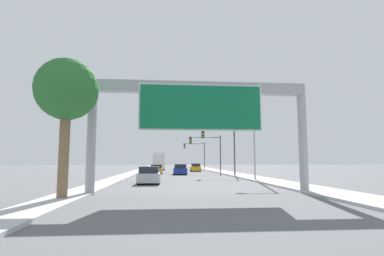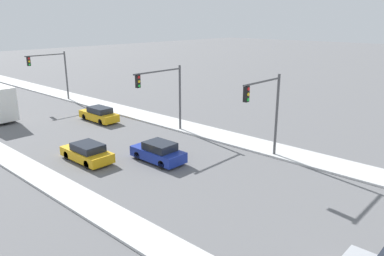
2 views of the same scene
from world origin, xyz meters
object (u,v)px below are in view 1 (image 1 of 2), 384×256
at_px(car_near_left, 180,170).
at_px(traffic_light_mid_block, 210,147).
at_px(truck_box_primary, 159,162).
at_px(traffic_light_near_intersection, 223,143).
at_px(car_far_left, 156,169).
at_px(traffic_light_far_intersection, 197,151).
at_px(palm_tree_foreground, 67,91).
at_px(street_lamp_right, 251,130).
at_px(sign_gantry, 201,108).
at_px(car_near_right, 149,175).
at_px(car_mid_right, 195,168).

bearing_deg(car_near_left, traffic_light_mid_block, 41.02).
height_order(truck_box_primary, traffic_light_near_intersection, traffic_light_near_intersection).
xyz_separation_m(car_far_left, traffic_light_far_intersection, (8.62, 20.46, 3.55)).
height_order(car_near_left, truck_box_primary, truck_box_primary).
height_order(palm_tree_foreground, street_lamp_right, street_lamp_right).
bearing_deg(car_near_left, traffic_light_far_intersection, 78.13).
distance_m(sign_gantry, palm_tree_foreground, 7.56).
xyz_separation_m(palm_tree_foreground, street_lamp_right, (13.72, 14.01, -0.38)).
distance_m(truck_box_primary, street_lamp_right, 37.07).
height_order(sign_gantry, car_far_left, sign_gantry).
height_order(car_near_right, street_lamp_right, street_lamp_right).
xyz_separation_m(car_near_right, traffic_light_far_intersection, (8.62, 41.38, 3.51)).
xyz_separation_m(car_mid_right, traffic_light_near_intersection, (1.82, -18.34, 3.53)).
bearing_deg(street_lamp_right, car_mid_right, 96.47).
xyz_separation_m(traffic_light_near_intersection, street_lamp_right, (1.21, -8.41, 0.90)).
relative_size(car_near_left, palm_tree_foreground, 0.58).
distance_m(car_mid_right, palm_tree_foreground, 42.42).
height_order(car_mid_right, car_near_right, car_mid_right).
distance_m(traffic_light_mid_block, palm_tree_foreground, 34.66).
bearing_deg(sign_gantry, traffic_light_near_intersection, 75.18).
relative_size(car_near_left, traffic_light_mid_block, 0.70).
bearing_deg(car_near_left, car_far_left, 132.04).
relative_size(sign_gantry, car_near_right, 3.12).
bearing_deg(traffic_light_mid_block, car_mid_right, 100.14).
bearing_deg(palm_tree_foreground, traffic_light_mid_block, 69.40).
bearing_deg(car_mid_right, car_near_right, -103.25).
distance_m(car_near_left, truck_box_primary, 21.77).
bearing_deg(sign_gantry, palm_tree_foreground, -162.20).
relative_size(truck_box_primary, traffic_light_far_intersection, 1.25).
xyz_separation_m(car_far_left, traffic_light_near_intersection, (8.82, -9.54, 3.58)).
distance_m(car_near_left, street_lamp_right, 16.13).
bearing_deg(car_near_left, sign_gantry, -90.00).
height_order(traffic_light_mid_block, traffic_light_far_intersection, traffic_light_far_intersection).
xyz_separation_m(car_near_left, truck_box_primary, (-3.50, 21.46, 1.11)).
xyz_separation_m(car_mid_right, car_far_left, (-7.00, -8.81, -0.04)).
relative_size(car_near_right, truck_box_primary, 0.56).
relative_size(car_far_left, car_near_right, 1.02).
distance_m(car_near_left, traffic_light_near_intersection, 8.53).
bearing_deg(sign_gantry, car_near_left, 90.00).
bearing_deg(car_far_left, car_near_left, -47.96).
bearing_deg(sign_gantry, traffic_light_far_intersection, 84.17).
bearing_deg(palm_tree_foreground, traffic_light_near_intersection, 60.83).
xyz_separation_m(car_mid_right, palm_tree_foreground, (-10.69, -40.76, 4.81)).
bearing_deg(car_near_right, truck_box_primary, 90.00).
bearing_deg(car_near_right, street_lamp_right, 16.48).
distance_m(car_far_left, palm_tree_foreground, 32.54).
bearing_deg(car_near_left, car_near_right, -101.61).
height_order(car_near_left, traffic_light_far_intersection, traffic_light_far_intersection).
bearing_deg(car_mid_right, palm_tree_foreground, -104.70).
bearing_deg(truck_box_primary, palm_tree_foreground, -94.26).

